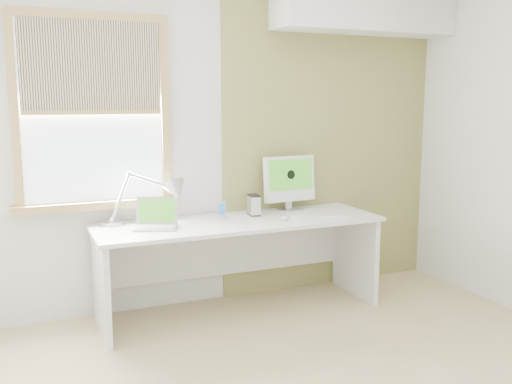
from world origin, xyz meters
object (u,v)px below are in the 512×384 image
desk_lamp (164,195)px  external_drive (254,205)px  imac (289,180)px  desk (237,243)px  laptop (156,220)px

desk_lamp → external_drive: (0.71, -0.04, -0.12)m
desk_lamp → imac: bearing=2.6°
desk → imac: 0.72m
desk → desk_lamp: 0.68m
external_drive → imac: size_ratio=0.36×
imac → desk_lamp: bearing=-177.4°
desk_lamp → imac: (1.07, 0.05, 0.05)m
laptop → external_drive: laptop is taller
desk_lamp → laptop: (-0.10, -0.16, -0.15)m
imac → desk: bearing=-162.8°
desk → desk_lamp: size_ratio=3.21×
laptop → imac: bearing=10.1°
desk → laptop: (-0.64, -0.04, 0.25)m
desk → external_drive: (0.18, 0.08, 0.28)m
laptop → imac: 1.21m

